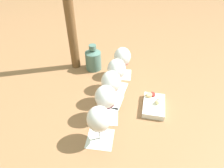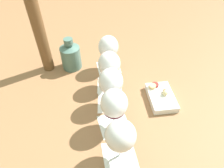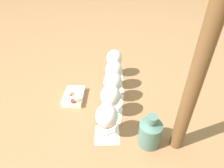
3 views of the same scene
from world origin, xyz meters
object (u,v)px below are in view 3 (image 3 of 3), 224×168
object	(u,v)px
wine_glass_2	(113,83)
wine_glass_3	(114,71)
ceramic_vase	(150,132)
umbrella_pole	(207,44)
wine_glass_1	(111,97)
wine_glass_4	(114,60)
wine_glass_0	(107,117)
snack_dish	(74,96)

from	to	relation	value
wine_glass_2	wine_glass_3	distance (m)	0.11
ceramic_vase	umbrella_pole	size ratio (longest dim) A/B	0.17
umbrella_pole	ceramic_vase	bearing A→B (deg)	70.84
wine_glass_1	wine_glass_4	size ratio (longest dim) A/B	1.00
wine_glass_2	wine_glass_3	world-z (taller)	same
wine_glass_3	wine_glass_4	world-z (taller)	same
wine_glass_0	snack_dish	xyz separation A→B (m)	(0.30, 0.12, -0.10)
snack_dish	umbrella_pole	size ratio (longest dim) A/B	0.19
wine_glass_1	wine_glass_3	distance (m)	0.23
wine_glass_3	ceramic_vase	xyz separation A→B (m)	(-0.42, -0.04, -0.05)
snack_dish	umbrella_pole	xyz separation A→B (m)	(-0.43, -0.40, 0.47)
wine_glass_4	ceramic_vase	size ratio (longest dim) A/B	1.10
wine_glass_2	snack_dish	size ratio (longest dim) A/B	0.97
ceramic_vase	snack_dish	size ratio (longest dim) A/B	0.89
wine_glass_4	wine_glass_2	bearing A→B (deg)	162.30
umbrella_pole	snack_dish	bearing A→B (deg)	43.24
wine_glass_3	snack_dish	distance (m)	0.27
wine_glass_0	ceramic_vase	world-z (taller)	wine_glass_0
wine_glass_2	wine_glass_3	bearing A→B (deg)	-18.90
wine_glass_2	ceramic_vase	xyz separation A→B (m)	(-0.32, -0.08, -0.05)
ceramic_vase	umbrella_pole	xyz separation A→B (m)	(-0.04, -0.11, 0.41)
wine_glass_2	wine_glass_4	world-z (taller)	same
wine_glass_0	wine_glass_2	bearing A→B (deg)	-21.57
snack_dish	wine_glass_0	bearing A→B (deg)	-158.38
wine_glass_0	wine_glass_3	distance (m)	0.36
wine_glass_1	wine_glass_3	bearing A→B (deg)	-19.86
wine_glass_2	wine_glass_3	size ratio (longest dim) A/B	1.00
wine_glass_0	snack_dish	size ratio (longest dim) A/B	0.97
umbrella_pole	wine_glass_2	bearing A→B (deg)	28.31
wine_glass_4	umbrella_pole	xyz separation A→B (m)	(-0.59, -0.12, 0.36)
wine_glass_4	snack_dish	xyz separation A→B (m)	(-0.16, 0.28, -0.10)
ceramic_vase	wine_glass_1	bearing A→B (deg)	29.68
wine_glass_0	wine_glass_1	bearing A→B (deg)	-22.26
wine_glass_2	umbrella_pole	distance (m)	0.54
wine_glass_1	snack_dish	size ratio (longest dim) A/B	0.97
ceramic_vase	wine_glass_3	bearing A→B (deg)	5.75
wine_glass_1	ceramic_vase	xyz separation A→B (m)	(-0.21, -0.12, -0.05)
wine_glass_1	wine_glass_3	world-z (taller)	same
wine_glass_0	umbrella_pole	world-z (taller)	umbrella_pole
wine_glass_0	snack_dish	bearing A→B (deg)	21.62
ceramic_vase	snack_dish	bearing A→B (deg)	36.60
ceramic_vase	snack_dish	distance (m)	0.48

